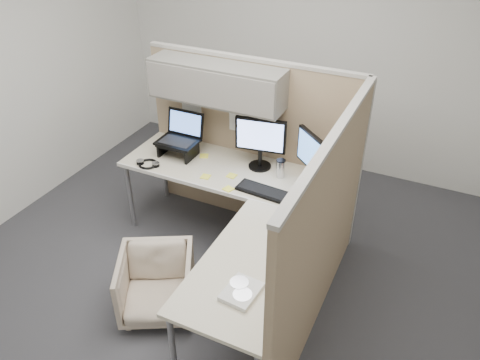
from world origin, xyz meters
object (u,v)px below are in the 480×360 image
at_px(desk, 236,206).
at_px(office_chair, 157,282).
at_px(keyboard, 266,192).
at_px(monitor_left, 260,139).

bearing_deg(desk, office_chair, -118.96).
height_order(office_chair, keyboard, keyboard).
bearing_deg(keyboard, office_chair, -117.37).
distance_m(monitor_left, keyboard, 0.49).
relative_size(desk, keyboard, 4.07).
xyz_separation_m(desk, office_chair, (-0.36, -0.65, -0.40)).
bearing_deg(office_chair, desk, 32.89).
height_order(desk, keyboard, keyboard).
bearing_deg(desk, monitor_left, 93.99).
distance_m(desk, monitor_left, 0.64).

